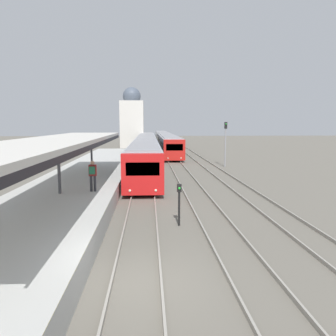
{
  "coord_description": "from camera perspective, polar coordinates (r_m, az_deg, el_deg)",
  "views": [
    {
      "loc": [
        0.39,
        -9.0,
        4.6
      ],
      "look_at": [
        1.71,
        13.66,
        1.55
      ],
      "focal_mm": 35.0,
      "sensor_mm": 36.0,
      "label": 1
    }
  ],
  "objects": [
    {
      "name": "track_middle_line",
      "position": [
        10.52,
        14.52,
        -18.05
      ],
      "size": [
        1.51,
        120.0,
        0.15
      ],
      "color": "gray",
      "rests_on": "ground_plane"
    },
    {
      "name": "distant_domed_building",
      "position": [
        65.54,
        -6.28,
        8.44
      ],
      "size": [
        4.53,
        4.53,
        11.74
      ],
      "color": "silver",
      "rests_on": "ground_plane"
    },
    {
      "name": "train_near",
      "position": [
        43.93,
        -3.85,
        3.77
      ],
      "size": [
        2.65,
        48.25,
        2.93
      ],
      "color": "red",
      "rests_on": "ground_plane"
    },
    {
      "name": "track_platform_line",
      "position": [
        10.08,
        -5.51,
        -19.03
      ],
      "size": [
        1.51,
        120.0,
        0.15
      ],
      "color": "gray",
      "rests_on": "ground_plane"
    },
    {
      "name": "ground_plane",
      "position": [
        10.12,
        -5.51,
        -19.41
      ],
      "size": [
        240.0,
        240.0,
        0.0
      ],
      "primitive_type": "plane",
      "color": "#666056"
    },
    {
      "name": "signal_post_near",
      "position": [
        14.85,
        1.96,
        -5.61
      ],
      "size": [
        0.2,
        0.21,
        1.93
      ],
      "color": "black",
      "rests_on": "ground_plane"
    },
    {
      "name": "platform_canopy",
      "position": [
        17.76,
        -18.52,
        4.47
      ],
      "size": [
        4.0,
        24.4,
        2.86
      ],
      "color": "beige",
      "rests_on": "station_platform"
    },
    {
      "name": "signal_mast_far",
      "position": [
        35.86,
        9.98,
        5.06
      ],
      "size": [
        0.28,
        0.29,
        4.81
      ],
      "color": "gray",
      "rests_on": "ground_plane"
    },
    {
      "name": "person_on_platform",
      "position": [
        17.99,
        -12.99,
        -0.92
      ],
      "size": [
        0.4,
        0.4,
        1.66
      ],
      "color": "#2D2D33",
      "rests_on": "station_platform"
    },
    {
      "name": "train_far",
      "position": [
        62.94,
        -0.57,
        4.93
      ],
      "size": [
        2.61,
        48.13,
        2.88
      ],
      "color": "red",
      "rests_on": "ground_plane"
    }
  ]
}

